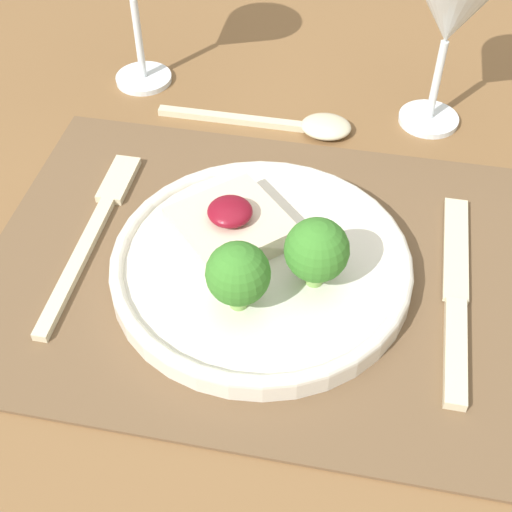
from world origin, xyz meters
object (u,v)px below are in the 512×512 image
dinner_plate (257,260)px  fork (96,225)px  knife (456,305)px  spoon (302,124)px  wine_glass_near (452,9)px

dinner_plate → fork: size_ratio=1.12×
fork → knife: bearing=-5.1°
fork → spoon: (0.15, 0.18, -0.00)m
fork → wine_glass_near: 0.37m
fork → wine_glass_near: (0.28, 0.22, 0.12)m
dinner_plate → wine_glass_near: (0.13, 0.24, 0.10)m
wine_glass_near → knife: bearing=-83.7°
spoon → wine_glass_near: (0.13, 0.04, 0.12)m
fork → knife: size_ratio=1.00×
knife → wine_glass_near: wine_glass_near is taller
dinner_plate → knife: bearing=-1.7°
fork → spoon: 0.23m
spoon → dinner_plate: bearing=-88.9°
dinner_plate → fork: 0.15m
fork → knife: 0.31m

